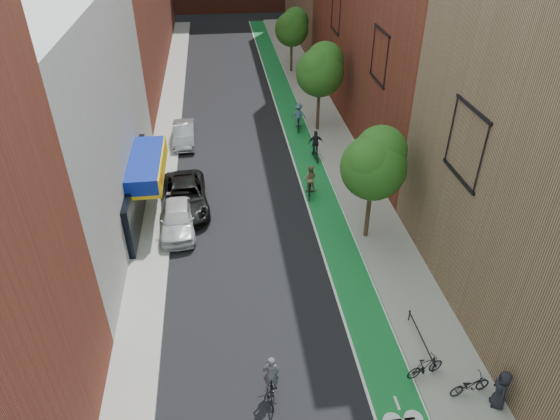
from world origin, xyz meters
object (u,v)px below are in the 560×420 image
object	(u,v)px
parked_car_white	(178,218)
cyclist_lane_mid	(316,148)
parked_car_black	(185,196)
cyclist_lead	(271,383)
cyclist_lane_near	(310,183)
pedestrian	(501,389)
parked_car_silver	(184,134)
cyclist_lane_far	(299,118)

from	to	relation	value
parked_car_white	cyclist_lane_mid	size ratio (longest dim) A/B	2.17
parked_car_white	parked_car_black	world-z (taller)	parked_car_white
cyclist_lead	cyclist_lane_near	size ratio (longest dim) A/B	0.97
parked_car_black	pedestrian	world-z (taller)	pedestrian
parked_car_silver	cyclist_lane_far	distance (m)	8.85
parked_car_white	parked_car_black	size ratio (longest dim) A/B	0.83
cyclist_lane_near	cyclist_lane_far	world-z (taller)	cyclist_lane_far
parked_car_silver	cyclist_lane_far	xyz separation A→B (m)	(8.76, 1.22, 0.22)
parked_car_white	cyclist_lane_far	size ratio (longest dim) A/B	2.19
cyclist_lead	pedestrian	xyz separation A→B (m)	(8.25, -1.58, 0.34)
parked_car_white	pedestrian	distance (m)	17.80
cyclist_lead	cyclist_lane_mid	world-z (taller)	cyclist_lane_mid
parked_car_black	parked_car_silver	xyz separation A→B (m)	(-0.35, 8.86, -0.06)
parked_car_black	cyclist_lane_far	distance (m)	13.13
cyclist_lane_mid	cyclist_lane_far	world-z (taller)	cyclist_lane_mid
cyclist_lane_far	pedestrian	distance (m)	25.48
parked_car_silver	cyclist_lane_far	world-z (taller)	cyclist_lane_far
parked_car_white	pedestrian	bearing A→B (deg)	-48.53
parked_car_black	cyclist_lane_mid	world-z (taller)	cyclist_lane_mid
parked_car_black	cyclist_lane_near	bearing A→B (deg)	-2.08
parked_car_black	cyclist_lane_far	xyz separation A→B (m)	(8.41, 10.08, 0.16)
parked_car_silver	cyclist_lane_far	size ratio (longest dim) A/B	2.04
parked_car_black	pedestrian	xyz separation A→B (m)	(11.85, -15.16, 0.24)
parked_car_white	cyclist_lead	xyz separation A→B (m)	(3.95, -11.39, -0.12)
parked_car_white	parked_car_silver	xyz separation A→B (m)	(0.00, 11.06, -0.08)
cyclist_lane_mid	pedestrian	distance (m)	20.44
cyclist_lead	cyclist_lane_far	bearing A→B (deg)	-98.68
parked_car_black	cyclist_lane_mid	bearing A→B (deg)	24.81
parked_car_white	pedestrian	xyz separation A→B (m)	(12.20, -12.96, 0.22)
cyclist_lane_near	parked_car_black	bearing A→B (deg)	16.93
cyclist_lead	cyclist_lane_mid	xyz separation A→B (m)	(5.21, 18.63, 0.19)
parked_car_white	cyclist_lead	distance (m)	12.05
cyclist_lane_near	pedestrian	bearing A→B (deg)	119.38
parked_car_silver	parked_car_black	bearing A→B (deg)	-88.66
parked_car_white	cyclist_lane_far	bearing A→B (deg)	52.71
cyclist_lane_far	cyclist_lead	bearing A→B (deg)	89.50
cyclist_lane_far	pedestrian	xyz separation A→B (m)	(3.44, -25.24, 0.08)
cyclist_lane_near	pedestrian	distance (m)	16.13
cyclist_lead	cyclist_lane_far	distance (m)	24.15
cyclist_lane_mid	pedestrian	xyz separation A→B (m)	(3.05, -20.21, 0.15)
parked_car_silver	cyclist_lane_mid	xyz separation A→B (m)	(9.15, -3.81, 0.15)
parked_car_white	cyclist_lead	world-z (taller)	cyclist_lead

